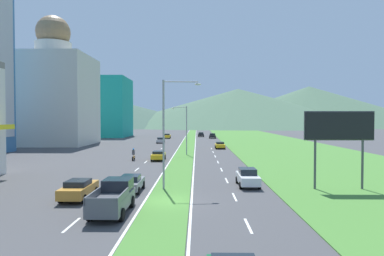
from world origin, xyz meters
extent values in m
plane|color=#424244|center=(0.00, 0.00, 0.00)|extent=(600.00, 600.00, 0.00)
cube|color=#477F33|center=(0.00, 60.00, 0.03)|extent=(3.20, 240.00, 0.06)
cube|color=#477F33|center=(20.60, 60.00, 0.03)|extent=(24.00, 240.00, 0.06)
cube|color=silver|center=(-5.10, -5.59, 0.01)|extent=(0.16, 2.80, 0.01)
cube|color=silver|center=(-5.10, 1.62, 0.01)|extent=(0.16, 2.80, 0.01)
cube|color=silver|center=(-5.10, 8.83, 0.01)|extent=(0.16, 2.80, 0.01)
cube|color=silver|center=(-5.10, 16.03, 0.01)|extent=(0.16, 2.80, 0.01)
cube|color=silver|center=(-5.10, 23.24, 0.01)|extent=(0.16, 2.80, 0.01)
cube|color=silver|center=(-5.10, 30.45, 0.01)|extent=(0.16, 2.80, 0.01)
cube|color=silver|center=(-5.10, 37.66, 0.01)|extent=(0.16, 2.80, 0.01)
cube|color=silver|center=(-5.10, 44.86, 0.01)|extent=(0.16, 2.80, 0.01)
cube|color=silver|center=(5.10, -5.59, 0.01)|extent=(0.16, 2.80, 0.01)
cube|color=silver|center=(5.10, 1.62, 0.01)|extent=(0.16, 2.80, 0.01)
cube|color=silver|center=(5.10, 8.83, 0.01)|extent=(0.16, 2.80, 0.01)
cube|color=silver|center=(5.10, 16.03, 0.01)|extent=(0.16, 2.80, 0.01)
cube|color=silver|center=(5.10, 23.24, 0.01)|extent=(0.16, 2.80, 0.01)
cube|color=silver|center=(5.10, 30.45, 0.01)|extent=(0.16, 2.80, 0.01)
cube|color=silver|center=(5.10, 37.66, 0.01)|extent=(0.16, 2.80, 0.01)
cube|color=silver|center=(5.10, 44.86, 0.01)|extent=(0.16, 2.80, 0.01)
cube|color=silver|center=(-1.75, 60.00, 0.01)|extent=(0.16, 240.00, 0.01)
cube|color=silver|center=(1.75, 60.00, 0.01)|extent=(0.16, 240.00, 0.01)
cube|color=beige|center=(-31.43, 55.25, 10.38)|extent=(17.07, 17.07, 20.77)
cylinder|color=beige|center=(-31.43, 55.25, 22.33)|extent=(8.18, 8.18, 3.12)
sphere|color=olive|center=(-31.43, 55.25, 26.22)|extent=(7.79, 7.79, 7.79)
cube|color=teal|center=(-30.04, 90.91, 9.88)|extent=(17.87, 17.87, 19.75)
cone|color=#3D5647|center=(-71.86, 243.68, 11.47)|extent=(174.65, 174.65, 22.95)
cone|color=#47664C|center=(35.10, 251.80, 14.92)|extent=(209.14, 209.14, 29.84)
cone|color=#47664C|center=(97.56, 270.26, 16.72)|extent=(196.77, 196.77, 33.44)
cylinder|color=#99999E|center=(-0.74, 4.43, 4.74)|extent=(0.18, 0.18, 9.49)
cylinder|color=#99999E|center=(0.75, 4.57, 9.34)|extent=(2.99, 0.38, 0.10)
ellipsoid|color=silver|center=(2.24, 4.70, 9.14)|extent=(0.56, 0.28, 0.20)
cylinder|color=#99999E|center=(0.40, 32.51, 4.10)|extent=(0.18, 0.18, 8.19)
cylinder|color=#99999E|center=(-0.74, 32.47, 8.04)|extent=(2.28, 0.19, 0.10)
ellipsoid|color=silver|center=(-1.88, 32.42, 7.84)|extent=(0.56, 0.28, 0.20)
cylinder|color=#4C4C51|center=(12.39, 4.64, 2.18)|extent=(0.20, 0.20, 4.37)
cylinder|color=#4C4C51|center=(16.46, 4.64, 2.18)|extent=(0.20, 0.20, 4.37)
cube|color=black|center=(14.42, 4.54, 5.53)|extent=(5.83, 0.16, 2.33)
cube|color=#4C4C51|center=(14.42, 4.66, 5.53)|extent=(6.03, 0.08, 2.53)
cube|color=#C6842D|center=(-6.91, 0.90, 0.69)|extent=(1.81, 4.52, 0.75)
cube|color=black|center=(-6.91, 0.72, 1.27)|extent=(1.56, 1.99, 0.41)
cylinder|color=black|center=(-7.78, 2.30, 0.32)|extent=(0.22, 0.64, 0.64)
cylinder|color=black|center=(-6.04, 2.30, 0.32)|extent=(0.22, 0.64, 0.64)
cylinder|color=black|center=(-7.78, -0.50, 0.32)|extent=(0.22, 0.64, 0.64)
cylinder|color=black|center=(-6.04, -0.50, 0.32)|extent=(0.22, 0.64, 0.64)
cube|color=black|center=(3.50, 90.83, 0.68)|extent=(1.85, 4.37, 0.72)
cube|color=black|center=(3.50, 91.00, 1.26)|extent=(1.59, 1.92, 0.44)
cylinder|color=black|center=(4.39, 89.48, 0.32)|extent=(0.22, 0.64, 0.64)
cylinder|color=black|center=(2.61, 89.48, 0.32)|extent=(0.22, 0.64, 0.64)
cylinder|color=black|center=(4.39, 92.18, 0.32)|extent=(0.22, 0.64, 0.64)
cylinder|color=black|center=(2.61, 92.18, 0.32)|extent=(0.22, 0.64, 0.64)
cube|color=slate|center=(-3.42, 3.65, 0.63)|extent=(1.71, 4.17, 0.62)
cube|color=black|center=(-3.42, 3.48, 1.17)|extent=(1.47, 1.83, 0.45)
cylinder|color=black|center=(-4.24, 4.94, 0.32)|extent=(0.22, 0.64, 0.64)
cylinder|color=black|center=(-2.60, 4.94, 0.32)|extent=(0.22, 0.64, 0.64)
cylinder|color=black|center=(-4.24, 2.36, 0.32)|extent=(0.22, 0.64, 0.64)
cylinder|color=black|center=(-2.60, 2.36, 0.32)|extent=(0.22, 0.64, 0.64)
cube|color=yellow|center=(-7.04, 80.29, 0.68)|extent=(1.89, 4.63, 0.73)
cube|color=black|center=(-7.04, 80.10, 1.27)|extent=(1.62, 2.04, 0.45)
cylinder|color=black|center=(-7.94, 81.72, 0.32)|extent=(0.22, 0.64, 0.64)
cylinder|color=black|center=(-6.14, 81.72, 0.32)|extent=(0.22, 0.64, 0.64)
cylinder|color=black|center=(-7.94, 78.85, 0.32)|extent=(0.22, 0.64, 0.64)
cylinder|color=black|center=(-6.14, 78.85, 0.32)|extent=(0.22, 0.64, 0.64)
cube|color=yellow|center=(-3.56, 25.53, 0.64)|extent=(1.73, 4.60, 0.64)
cube|color=black|center=(-3.56, 25.34, 1.16)|extent=(1.49, 2.02, 0.40)
cylinder|color=black|center=(-4.39, 26.95, 0.32)|extent=(0.22, 0.64, 0.64)
cylinder|color=black|center=(-2.73, 26.95, 0.32)|extent=(0.22, 0.64, 0.64)
cylinder|color=black|center=(-4.39, 24.10, 0.32)|extent=(0.22, 0.64, 0.64)
cylinder|color=black|center=(-2.73, 24.10, 0.32)|extent=(0.22, 0.64, 0.64)
cube|color=silver|center=(6.78, 6.07, 0.69)|extent=(1.70, 4.35, 0.74)
cube|color=black|center=(6.78, 6.25, 1.33)|extent=(1.46, 1.91, 0.53)
cylinder|color=black|center=(7.60, 4.73, 0.32)|extent=(0.22, 0.64, 0.64)
cylinder|color=black|center=(5.96, 4.73, 0.32)|extent=(0.22, 0.64, 0.64)
cylinder|color=black|center=(7.60, 7.42, 0.32)|extent=(0.22, 0.64, 0.64)
cylinder|color=black|center=(5.96, 7.42, 0.32)|extent=(0.22, 0.64, 0.64)
cube|color=#B2B2B7|center=(-6.95, 60.69, 0.62)|extent=(1.71, 4.07, 0.61)
cube|color=black|center=(-6.95, 60.52, 1.18)|extent=(1.47, 1.79, 0.50)
cylinder|color=black|center=(-7.78, 61.95, 0.32)|extent=(0.22, 0.64, 0.64)
cylinder|color=black|center=(-6.13, 61.95, 0.32)|extent=(0.22, 0.64, 0.64)
cylinder|color=black|center=(-7.78, 59.42, 0.32)|extent=(0.22, 0.64, 0.64)
cylinder|color=black|center=(-6.13, 59.42, 0.32)|extent=(0.22, 0.64, 0.64)
cube|color=yellow|center=(6.85, 45.04, 0.63)|extent=(1.85, 4.14, 0.61)
cube|color=black|center=(6.85, 45.21, 1.15)|extent=(1.59, 1.82, 0.43)
cylinder|color=black|center=(7.74, 43.76, 0.32)|extent=(0.22, 0.64, 0.64)
cylinder|color=black|center=(5.96, 43.76, 0.32)|extent=(0.22, 0.64, 0.64)
cylinder|color=black|center=(7.74, 46.32, 0.32)|extent=(0.22, 0.64, 0.64)
cylinder|color=black|center=(5.96, 46.32, 0.32)|extent=(0.22, 0.64, 0.64)
cube|color=black|center=(6.93, 81.21, 0.68)|extent=(1.90, 4.07, 0.71)
cube|color=black|center=(6.93, 81.37, 1.30)|extent=(1.63, 1.79, 0.53)
cylinder|color=black|center=(7.84, 79.94, 0.32)|extent=(0.22, 0.64, 0.64)
cylinder|color=black|center=(6.02, 79.94, 0.32)|extent=(0.22, 0.64, 0.64)
cylinder|color=black|center=(7.84, 82.47, 0.32)|extent=(0.22, 0.64, 0.64)
cylinder|color=black|center=(6.02, 82.47, 0.32)|extent=(0.22, 0.64, 0.64)
cube|color=#515459|center=(-3.32, -3.22, 0.80)|extent=(2.00, 5.40, 0.80)
cube|color=black|center=(-3.32, -1.62, 1.60)|extent=(1.84, 2.00, 0.80)
cube|color=#515459|center=(-4.26, -4.32, 1.42)|extent=(0.10, 3.20, 0.44)
cube|color=#515459|center=(-2.38, -4.32, 1.42)|extent=(0.10, 3.20, 0.44)
cube|color=#515459|center=(-3.32, -5.87, 1.42)|extent=(1.84, 0.10, 0.44)
cylinder|color=black|center=(-4.28, -1.60, 0.40)|extent=(0.26, 0.80, 0.80)
cylinder|color=black|center=(-2.36, -1.60, 0.40)|extent=(0.26, 0.80, 0.80)
cylinder|color=black|center=(-4.28, -4.84, 0.40)|extent=(0.26, 0.80, 0.80)
cylinder|color=black|center=(-2.36, -4.84, 0.40)|extent=(0.26, 0.80, 0.80)
cylinder|color=black|center=(-7.16, 25.72, 0.30)|extent=(0.10, 0.60, 0.60)
cylinder|color=black|center=(-7.16, 24.32, 0.30)|extent=(0.12, 0.60, 0.60)
cube|color=#C6842D|center=(-7.16, 25.02, 0.47)|extent=(0.20, 1.12, 0.25)
ellipsoid|color=#C6842D|center=(-7.16, 25.22, 0.83)|extent=(0.24, 0.44, 0.24)
cube|color=#4C4C51|center=(-7.16, 24.92, 1.20)|extent=(0.36, 0.28, 0.70)
sphere|color=blue|center=(-7.16, 24.97, 1.67)|extent=(0.26, 0.26, 0.26)
camera|label=1|loc=(2.15, -25.25, 6.17)|focal=32.27mm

